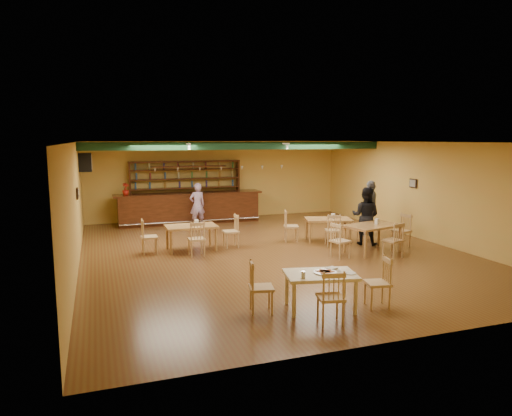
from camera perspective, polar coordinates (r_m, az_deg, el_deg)
name	(u,v)px	position (r m, az deg, el deg)	size (l,w,h in m)	color
floor	(272,252)	(12.90, 1.93, -5.38)	(12.00, 12.00, 0.00)	brown
ceiling_beam	(241,146)	(15.17, -1.83, 7.64)	(10.00, 0.30, 0.25)	black
track_rail_left	(183,144)	(15.33, -9.00, 7.82)	(0.05, 2.50, 0.05)	white
track_rail_right	(275,143)	(16.20, 2.32, 7.94)	(0.05, 2.50, 0.05)	white
ac_unit	(85,162)	(15.91, -20.21, 5.30)	(0.34, 0.70, 0.48)	white
picture_left	(77,193)	(12.78, -21.07, 1.68)	(0.04, 0.34, 0.28)	black
picture_right	(413,183)	(15.49, 18.73, 2.88)	(0.04, 0.34, 0.28)	black
bar_counter	(189,208)	(17.33, -8.17, 0.01)	(5.40, 0.85, 1.13)	black
back_bar_hutch	(186,191)	(17.87, -8.59, 2.11)	(4.18, 0.40, 2.28)	black
poinsettia	(126,189)	(16.96, -15.71, 2.25)	(0.24, 0.24, 0.43)	#B61C10
dining_table_a	(191,238)	(13.13, -7.93, -3.63)	(1.40, 0.84, 0.70)	brown
dining_table_b	(328,230)	(14.39, 8.81, -2.63)	(1.37, 0.82, 0.68)	brown
dining_table_d	(372,238)	(13.19, 14.10, -3.62)	(1.53, 0.92, 0.76)	brown
near_table	(320,291)	(8.66, 7.88, -10.09)	(1.27, 0.81, 0.68)	#D0BE8B
pizza_tray	(325,272)	(8.59, 8.47, -7.82)	(0.40, 0.40, 0.01)	silver
parmesan_shaker	(303,275)	(8.25, 5.82, -8.12)	(0.07, 0.07, 0.11)	#EAE5C6
napkin_stack	(331,268)	(8.85, 9.24, -7.31)	(0.20, 0.15, 0.03)	white
pizza_server	(331,271)	(8.69, 9.14, -7.59)	(0.32, 0.09, 0.00)	silver
side_plate	(350,273)	(8.63, 11.45, -7.83)	(0.22, 0.22, 0.01)	white
patron_bar	(197,205)	(16.52, -7.22, 0.37)	(0.57, 0.37, 1.56)	#844BA3
patron_right_a	(365,216)	(14.02, 13.28, -0.95)	(0.82, 0.64, 1.69)	black
patron_right_b	(370,208)	(15.40, 13.86, 0.00)	(1.04, 0.43, 1.77)	slate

